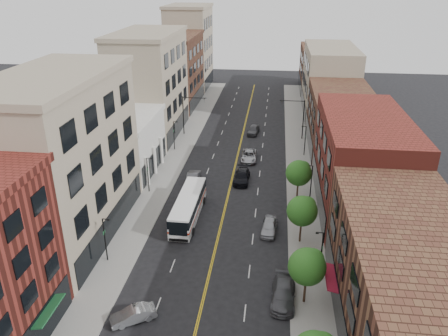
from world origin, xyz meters
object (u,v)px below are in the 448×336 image
at_px(city_bus, 188,206).
at_px(car_lane_behind, 193,177).
at_px(car_parked_mid, 283,294).
at_px(car_lane_a, 242,177).
at_px(car_parked_far, 269,226).
at_px(car_lane_c, 253,130).
at_px(car_lane_b, 249,156).
at_px(car_angle_b, 133,315).

distance_m(city_bus, car_lane_behind, 10.31).
xyz_separation_m(car_parked_mid, car_lane_a, (-5.90, 24.92, -0.01)).
bearing_deg(car_parked_far, car_lane_c, 101.06).
bearing_deg(car_lane_b, car_parked_far, -80.39).
relative_size(car_angle_b, car_lane_c, 0.85).
bearing_deg(car_parked_mid, car_parked_far, 100.24).
height_order(car_parked_mid, car_lane_c, car_lane_c).
distance_m(car_angle_b, car_parked_far, 19.56).
height_order(city_bus, car_lane_b, city_bus).
bearing_deg(car_lane_c, car_lane_a, -84.09).
xyz_separation_m(car_lane_behind, car_lane_a, (7.00, 0.99, 0.01)).
bearing_deg(car_lane_c, car_lane_b, -82.75).
xyz_separation_m(car_parked_far, car_lane_a, (-4.30, 13.21, 0.03)).
bearing_deg(car_lane_behind, city_bus, 95.07).
bearing_deg(car_lane_behind, car_angle_b, 87.61).
xyz_separation_m(car_lane_behind, car_lane_b, (7.49, 9.13, -0.03)).
relative_size(city_bus, car_lane_c, 2.46).
distance_m(car_parked_far, car_lane_b, 21.70).
bearing_deg(car_lane_c, city_bus, -93.66).
bearing_deg(city_bus, car_lane_behind, 97.79).
distance_m(city_bus, car_lane_c, 32.70).
bearing_deg(city_bus, car_angle_b, -93.94).
relative_size(car_parked_far, car_lane_a, 0.82).
xyz_separation_m(car_parked_mid, car_lane_behind, (-12.90, 23.93, -0.01)).
bearing_deg(car_parked_far, city_bus, 173.13).
xyz_separation_m(city_bus, car_parked_far, (10.00, -2.05, -0.96)).
height_order(city_bus, car_lane_behind, city_bus).
height_order(city_bus, car_parked_far, city_bus).
height_order(car_angle_b, car_parked_mid, car_parked_mid).
distance_m(car_parked_mid, car_lane_c, 46.16).
height_order(car_lane_a, car_lane_b, car_lane_a).
relative_size(car_lane_a, car_lane_b, 1.00).
bearing_deg(city_bus, car_lane_c, 79.59).
relative_size(city_bus, car_lane_b, 2.15).
bearing_deg(city_bus, car_lane_a, 63.47).
bearing_deg(car_lane_b, car_angle_b, -102.02).
xyz_separation_m(car_angle_b, car_lane_a, (7.10, 29.10, 0.12)).
relative_size(car_lane_behind, car_lane_b, 0.87).
distance_m(car_angle_b, car_lane_a, 29.96).
bearing_deg(car_lane_c, car_angle_b, -91.37).
distance_m(car_lane_b, car_lane_c, 12.78).
distance_m(city_bus, car_lane_b, 20.31).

